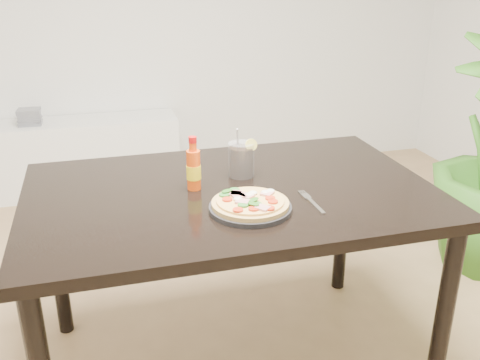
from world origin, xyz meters
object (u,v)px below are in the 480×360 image
object	(u,v)px
plate	(250,208)
cola_cup	(241,160)
hot_sauce_bottle	(194,169)
dining_table	(231,211)
pizza	(250,202)
fork	(311,201)
media_console	(75,156)

from	to	relation	value
plate	cola_cup	distance (m)	0.31
plate	hot_sauce_bottle	world-z (taller)	hot_sauce_bottle
dining_table	pizza	bearing A→B (deg)	-85.23
plate	hot_sauce_bottle	distance (m)	0.27
plate	fork	distance (m)	0.21
hot_sauce_bottle	fork	bearing A→B (deg)	-31.00
plate	media_console	size ratio (longest dim) A/B	0.19
cola_cup	fork	bearing A→B (deg)	-61.34
dining_table	hot_sauce_bottle	size ratio (longest dim) A/B	7.43
dining_table	hot_sauce_bottle	world-z (taller)	hot_sauce_bottle
media_console	plate	bearing A→B (deg)	-74.26
cola_cup	fork	size ratio (longest dim) A/B	0.98
dining_table	hot_sauce_bottle	distance (m)	0.20
cola_cup	fork	world-z (taller)	cola_cup
plate	fork	xyz separation A→B (m)	(0.21, 0.01, -0.01)
hot_sauce_bottle	media_console	world-z (taller)	hot_sauce_bottle
hot_sauce_bottle	cola_cup	xyz separation A→B (m)	(0.19, 0.08, -0.01)
plate	cola_cup	world-z (taller)	cola_cup
plate	pizza	distance (m)	0.02
pizza	cola_cup	xyz separation A→B (m)	(0.05, 0.30, 0.03)
plate	cola_cup	size ratio (longest dim) A/B	1.41
plate	fork	world-z (taller)	plate
dining_table	cola_cup	distance (m)	0.19
pizza	fork	size ratio (longest dim) A/B	1.30
media_console	fork	bearing A→B (deg)	-69.16
pizza	fork	bearing A→B (deg)	2.70
media_console	cola_cup	bearing A→B (deg)	-70.44
pizza	hot_sauce_bottle	xyz separation A→B (m)	(-0.14, 0.22, 0.05)
plate	cola_cup	bearing A→B (deg)	79.79
dining_table	media_console	xyz separation A→B (m)	(-0.60, 1.98, -0.42)
hot_sauce_bottle	cola_cup	world-z (taller)	hot_sauce_bottle
pizza	hot_sauce_bottle	bearing A→B (deg)	122.07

